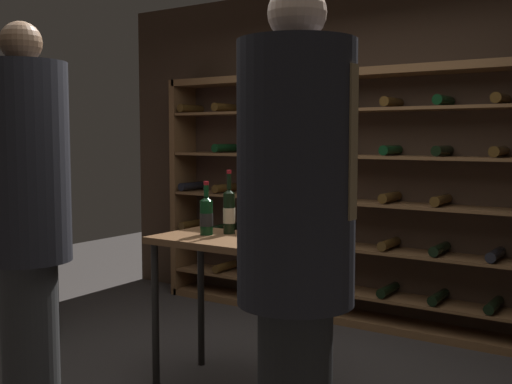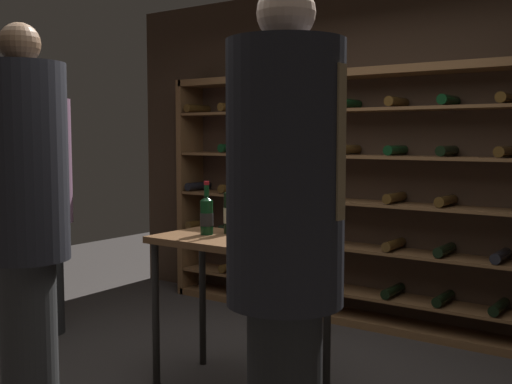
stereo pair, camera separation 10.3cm
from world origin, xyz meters
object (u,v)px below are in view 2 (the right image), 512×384
Objects in this scene: tasting_table at (239,260)px; person_bystander_dark_jacket at (41,192)px; wine_rack at (350,198)px; person_guest_plum_blouse at (25,210)px; wine_bottle_red_label at (230,211)px; person_host_in_suit at (285,236)px; wine_bottle_green_slim at (207,215)px; wine_bottle_gold_foil at (294,217)px; wine_glass_stemmed_center at (276,225)px.

tasting_table is 0.52× the size of person_bystander_dark_jacket.
person_guest_plum_blouse reaches higher than wine_rack.
wine_bottle_red_label is (-0.03, -1.54, 0.04)m from wine_rack.
person_host_in_suit is 6.34× the size of wine_bottle_green_slim.
wine_bottle_green_slim is 0.55m from wine_bottle_gold_foil.
person_bystander_dark_jacket reaches higher than wine_glass_stemmed_center.
person_guest_plum_blouse reaches higher than wine_bottle_red_label.
wine_bottle_gold_foil is 0.25m from wine_glass_stemmed_center.
person_bystander_dark_jacket is (-1.88, 0.01, 0.31)m from tasting_table.
wine_bottle_red_label is at bearing -9.68° from person_guest_plum_blouse.
tasting_table is at bearing 73.49° from person_bystander_dark_jacket.
person_bystander_dark_jacket reaches higher than wine_bottle_gold_foil.
wine_bottle_red_label is (-0.45, -0.03, 0.01)m from wine_bottle_gold_foil.
person_host_in_suit is at bearing -54.29° from wine_glass_stemmed_center.
wine_rack is 1.68× the size of person_guest_plum_blouse.
wine_bottle_red_label is (0.37, 1.15, -0.09)m from person_guest_plum_blouse.
person_bystander_dark_jacket is 2.17m from wine_bottle_gold_foil.
wine_bottle_red_label is at bearing -131.62° from person_host_in_suit.
person_bystander_dark_jacket is 1.72m from wine_bottle_red_label.
person_guest_plum_blouse is at bearing -132.67° from wine_glass_stemmed_center.
wine_glass_stemmed_center is (0.49, -0.22, -0.02)m from wine_bottle_red_label.
wine_rack is 10.69× the size of wine_bottle_green_slim.
tasting_table is at bearing 162.95° from wine_glass_stemmed_center.
wine_bottle_green_slim is 0.83× the size of wine_bottle_red_label.
person_host_in_suit is 12.65× the size of wine_glass_stemmed_center.
wine_rack is 1.68m from tasting_table.
wine_bottle_gold_foil reaches higher than tasting_table.
wine_rack is 8.90× the size of wine_bottle_red_label.
wine_glass_stemmed_center is (0.86, 0.93, -0.11)m from person_guest_plum_blouse.
person_bystander_dark_jacket is at bearing 177.08° from wine_glass_stemmed_center.
person_bystander_dark_jacket is at bearing -136.66° from wine_rack.
wine_rack is at bearing 105.55° from wine_bottle_gold_foil.
tasting_table is 0.34m from wine_bottle_red_label.
tasting_table is 6.37× the size of wine_glass_stemmed_center.
person_guest_plum_blouse is 1.44m from wine_bottle_gold_foil.
wine_bottle_gold_foil reaches higher than wine_bottle_green_slim.
person_bystander_dark_jacket is 1.63m from wine_bottle_green_slim.
wine_bottle_green_slim reaches higher than wine_glass_stemmed_center.
wine_rack is 1.69× the size of person_host_in_suit.
tasting_table is 0.42m from wine_glass_stemmed_center.
person_host_in_suit is 1.54m from wine_bottle_red_label.
person_bystander_dark_jacket is (-2.82, 0.97, -0.05)m from person_host_in_suit.
tasting_table is 3.19× the size of wine_bottle_green_slim.
wine_glass_stemmed_center is (2.20, -0.11, -0.06)m from person_bystander_dark_jacket.
wine_bottle_green_slim reaches higher than tasting_table.
person_bystander_dark_jacket is (-1.75, -1.65, 0.08)m from wine_rack.
wine_rack is 21.33× the size of wine_glass_stemmed_center.
wine_bottle_red_label reaches higher than wine_bottle_green_slim.
wine_glass_stemmed_center is at bearing -24.47° from wine_bottle_red_label.
person_bystander_dark_jacket is at bearing 60.42° from person_guest_plum_blouse.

